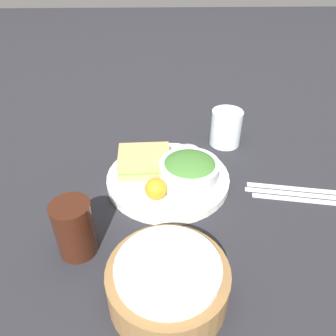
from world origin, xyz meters
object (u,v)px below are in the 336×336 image
object	(u,v)px
dressing_cup	(188,156)
spoon	(295,199)
plate	(168,179)
knife	(294,193)
sandwich	(144,161)
fork	(293,188)
salad_bowl	(189,170)
bread_basket	(168,282)
water_glass	(226,128)
drink_glass	(75,228)

from	to	relation	value
dressing_cup	spoon	bearing A→B (deg)	152.73
plate	spoon	size ratio (longest dim) A/B	1.53
knife	sandwich	bearing A→B (deg)	177.01
knife	spoon	bearing A→B (deg)	-90.00
sandwich	fork	bearing A→B (deg)	169.68
fork	spoon	distance (m)	0.04
dressing_cup	spoon	xyz separation A→B (m)	(-0.22, 0.11, -0.04)
salad_bowl	bread_basket	bearing A→B (deg)	78.44
spoon	bread_basket	bearing A→B (deg)	-131.34
salad_bowl	knife	size ratio (longest dim) A/B	0.61
dressing_cup	fork	bearing A→B (deg)	161.03
salad_bowl	spoon	size ratio (longest dim) A/B	0.71
plate	knife	size ratio (longest dim) A/B	1.31
sandwich	salad_bowl	xyz separation A→B (m)	(-0.10, 0.05, 0.01)
salad_bowl	bread_basket	xyz separation A→B (m)	(0.05, 0.26, -0.01)
dressing_cup	spoon	world-z (taller)	dressing_cup
plate	water_glass	bearing A→B (deg)	-133.79
drink_glass	knife	world-z (taller)	drink_glass
bread_basket	spoon	world-z (taller)	bread_basket
plate	sandwich	xyz separation A→B (m)	(0.05, -0.03, 0.03)
bread_basket	salad_bowl	bearing A→B (deg)	-101.56
spoon	drink_glass	bearing A→B (deg)	-154.08
dressing_cup	knife	bearing A→B (deg)	156.81
sandwich	spoon	size ratio (longest dim) A/B	0.67
plate	spoon	xyz separation A→B (m)	(-0.27, 0.07, -0.01)
bread_basket	fork	world-z (taller)	bread_basket
drink_glass	water_glass	world-z (taller)	drink_glass
sandwich	knife	world-z (taller)	sandwich
salad_bowl	spoon	xyz separation A→B (m)	(-0.22, 0.04, -0.05)
sandwich	drink_glass	xyz separation A→B (m)	(0.11, 0.21, 0.01)
salad_bowl	fork	xyz separation A→B (m)	(-0.23, 0.01, -0.05)
fork	water_glass	xyz separation A→B (m)	(0.12, -0.19, 0.04)
plate	dressing_cup	size ratio (longest dim) A/B	5.51
plate	sandwich	world-z (taller)	sandwich
plate	fork	xyz separation A→B (m)	(-0.27, 0.03, -0.01)
dressing_cup	water_glass	size ratio (longest dim) A/B	0.53
bread_basket	fork	distance (m)	0.38
plate	knife	xyz separation A→B (m)	(-0.27, 0.05, -0.01)
water_glass	salad_bowl	bearing A→B (deg)	59.61
dressing_cup	bread_basket	xyz separation A→B (m)	(0.06, 0.33, -0.00)
knife	spoon	distance (m)	0.02
plate	drink_glass	size ratio (longest dim) A/B	2.56
salad_bowl	drink_glass	xyz separation A→B (m)	(0.21, 0.16, 0.00)
drink_glass	water_glass	xyz separation A→B (m)	(-0.32, -0.35, -0.01)
plate	fork	distance (m)	0.27
spoon	salad_bowl	bearing A→B (deg)	-180.00
dressing_cup	spoon	size ratio (longest dim) A/B	0.28
spoon	dressing_cup	bearing A→B (deg)	163.16
spoon	water_glass	size ratio (longest dim) A/B	1.91
dressing_cup	knife	world-z (taller)	dressing_cup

